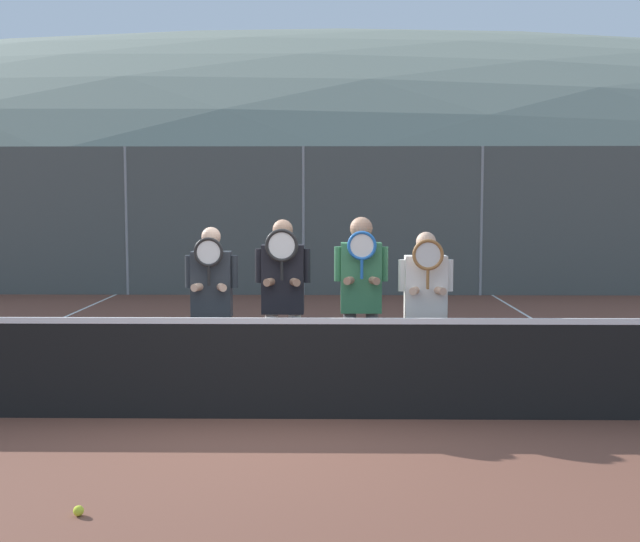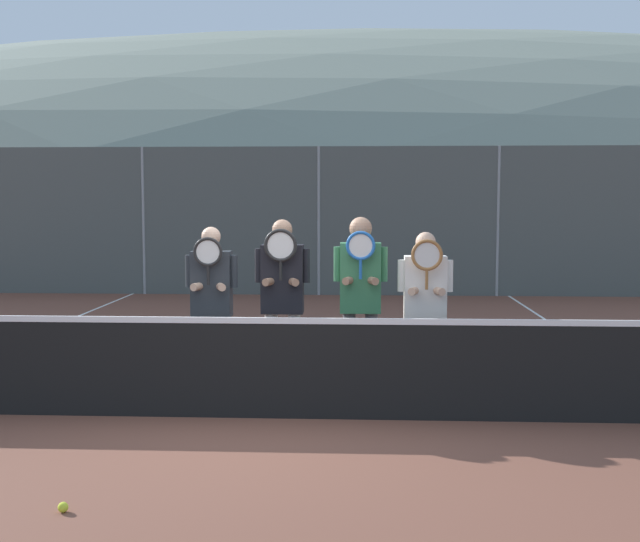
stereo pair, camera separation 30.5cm
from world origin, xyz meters
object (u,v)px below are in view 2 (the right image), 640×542
player_center_left (282,293)px  car_left_of_center (262,243)px  tennis_ball_on_court (63,507)px  player_leftmost (212,299)px  car_center (452,246)px  player_rightmost (425,302)px  player_center_right (360,292)px  car_far_left (84,242)px

player_center_left → car_left_of_center: (-1.70, 11.95, -0.14)m
tennis_ball_on_court → car_left_of_center: bearing=92.1°
player_leftmost → car_center: size_ratio=0.42×
player_rightmost → car_left_of_center: (-3.14, 11.99, -0.07)m
player_center_right → car_center: bearing=79.4°
player_leftmost → player_center_left: player_center_left is taller
player_center_left → car_center: 12.78m
car_far_left → car_center: (9.53, -0.09, -0.07)m
car_center → player_rightmost: bearing=-97.7°
player_center_left → player_center_right: size_ratio=0.99×
car_left_of_center → tennis_ball_on_court: car_left_of_center is taller
car_left_of_center → car_center: 4.83m
player_center_right → car_far_left: size_ratio=0.46×
player_leftmost → car_far_left: 13.76m
player_center_left → tennis_ball_on_court: bearing=-110.2°
car_far_left → player_rightmost: bearing=-57.9°
car_center → player_center_right: bearing=-100.6°
player_rightmost → car_center: bearing=82.3°
player_leftmost → car_left_of_center: 12.02m
player_leftmost → tennis_ball_on_court: size_ratio=25.87×
player_center_left → car_left_of_center: car_left_of_center is taller
tennis_ball_on_court → car_far_left: bearing=108.7°
player_leftmost → player_rightmost: (2.16, -0.01, -0.02)m
player_center_left → player_rightmost: 1.44m
car_center → player_center_left: bearing=-104.1°
player_center_left → car_far_left: player_center_left is taller
player_center_left → tennis_ball_on_court: player_center_left is taller
player_center_right → car_left_of_center: car_left_of_center is taller
player_center_right → tennis_ball_on_court: size_ratio=27.35×
player_center_right → player_rightmost: player_center_right is taller
player_leftmost → car_far_left: size_ratio=0.44×
player_center_right → player_rightmost: (0.65, -0.04, -0.10)m
player_center_left → player_center_right: 0.79m
car_far_left → player_leftmost: bearing=-65.5°
player_rightmost → car_far_left: bearing=122.1°
player_center_right → tennis_ball_on_court: player_center_right is taller
player_rightmost → car_left_of_center: 12.40m
player_rightmost → tennis_ball_on_court: bearing=-130.2°
player_center_right → car_far_left: 14.43m
player_center_left → player_center_right: player_center_right is taller
player_leftmost → player_rightmost: 2.16m
player_center_right → player_leftmost: bearing=-179.0°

